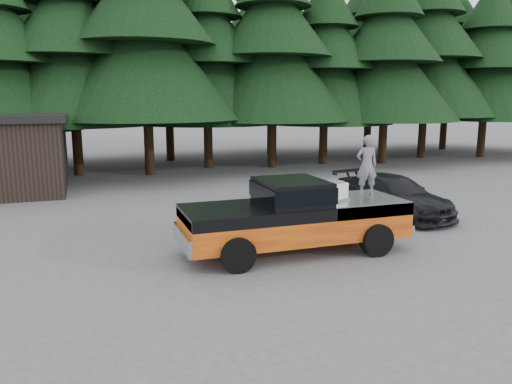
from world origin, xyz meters
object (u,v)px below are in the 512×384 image
object	(u,v)px
air_compressor	(333,192)
man_on_bed	(367,165)
pickup_truck	(295,227)
parked_car	(393,196)

from	to	relation	value
air_compressor	man_on_bed	xyz separation A→B (m)	(1.18, 0.30, 0.61)
man_on_bed	air_compressor	bearing A→B (deg)	21.62
pickup_truck	air_compressor	bearing A→B (deg)	-5.52
man_on_bed	parked_car	bearing A→B (deg)	-129.05
man_on_bed	parked_car	xyz separation A→B (m)	(2.63, 2.51, -1.48)
air_compressor	man_on_bed	world-z (taller)	man_on_bed
parked_car	pickup_truck	bearing A→B (deg)	-161.41
pickup_truck	parked_car	xyz separation A→B (m)	(4.83, 2.71, 0.01)
parked_car	man_on_bed	bearing A→B (deg)	-147.04
man_on_bed	parked_car	size ratio (longest dim) A/B	0.36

